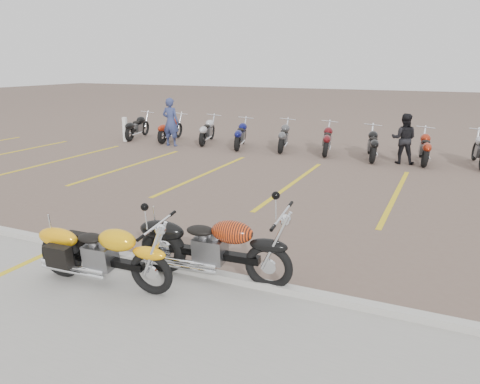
% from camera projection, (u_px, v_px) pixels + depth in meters
% --- Properties ---
extents(ground, '(100.00, 100.00, 0.00)m').
position_uv_depth(ground, '(227.00, 230.00, 9.20)').
color(ground, brown).
rests_on(ground, ground).
extents(concrete_apron, '(60.00, 5.00, 0.01)m').
position_uv_depth(concrete_apron, '(52.00, 356.00, 5.26)').
color(concrete_apron, '#9E9B93').
rests_on(concrete_apron, ground).
extents(curb, '(60.00, 0.18, 0.12)m').
position_uv_depth(curb, '(172.00, 266.00, 7.43)').
color(curb, '#ADAAA3').
rests_on(curb, ground).
extents(parking_stripes, '(38.00, 5.50, 0.01)m').
position_uv_depth(parking_stripes, '(292.00, 184.00, 12.70)').
color(parking_stripes, gold).
rests_on(parking_stripes, ground).
extents(yellow_cruiser, '(2.29, 0.36, 0.94)m').
position_uv_depth(yellow_cruiser, '(102.00, 255.00, 6.84)').
color(yellow_cruiser, black).
rests_on(yellow_cruiser, ground).
extents(flame_cruiser, '(2.46, 0.40, 1.01)m').
position_uv_depth(flame_cruiser, '(211.00, 249.00, 6.98)').
color(flame_cruiser, black).
rests_on(flame_cruiser, ground).
extents(person_a, '(0.70, 0.47, 1.87)m').
position_uv_depth(person_a, '(171.00, 122.00, 18.19)').
color(person_a, navy).
rests_on(person_a, ground).
extents(person_b, '(0.80, 0.64, 1.62)m').
position_uv_depth(person_b, '(404.00, 139.00, 15.03)').
color(person_b, black).
rests_on(person_b, ground).
extents(bollard, '(0.17, 0.17, 1.00)m').
position_uv_depth(bollard, '(125.00, 129.00, 19.34)').
color(bollard, white).
rests_on(bollard, ground).
extents(bg_bike_row, '(22.43, 2.08, 1.10)m').
position_uv_depth(bg_bike_row, '(397.00, 144.00, 15.66)').
color(bg_bike_row, black).
rests_on(bg_bike_row, ground).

